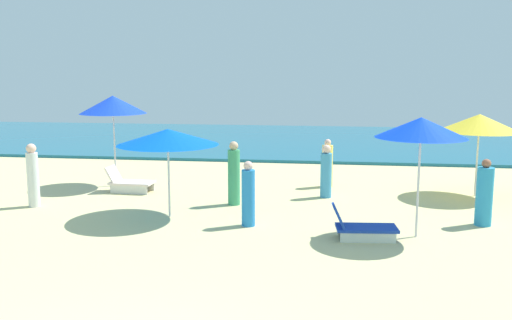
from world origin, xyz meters
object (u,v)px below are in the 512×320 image
Objects in this scene: umbrella_0 at (113,105)px; beachgoer_4 at (248,196)px; beachgoer_3 at (234,175)px; umbrella_3 at (479,123)px; beachgoer_5 at (484,195)px; umbrella_4 at (168,137)px; beachgoer_0 at (327,165)px; lounge_chair_0_0 at (129,182)px; beachgoer_2 at (33,176)px; beachgoer_1 at (326,172)px; lounge_chair_1_0 at (361,227)px; umbrella_1 at (421,128)px.

beachgoer_4 is (4.82, -3.94, -1.83)m from umbrella_0.
beachgoer_3 is 1.13× the size of beachgoer_4.
umbrella_3 reaches higher than beachgoer_5.
umbrella_0 is at bearing -179.84° from umbrella_3.
umbrella_4 is 2.48m from beachgoer_4.
umbrella_3 is at bearing 22.95° from umbrella_4.
beachgoer_3 is at bearing 61.65° from beachgoer_0.
beachgoer_4 is at bearing -125.11° from lounge_chair_0_0.
beachgoer_2 is (-3.88, 0.51, -1.18)m from umbrella_4.
umbrella_3 is 0.96× the size of umbrella_4.
beachgoer_3 is at bearing -25.21° from umbrella_0.
lounge_chair_0_0 is at bearing -4.81° from beachgoer_4.
beachgoer_1 is at bearing -169.89° from umbrella_3.
umbrella_4 is at bearing 104.04° from beachgoer_2.
lounge_chair_0_0 is at bearing 128.08° from umbrella_4.
umbrella_0 is at bearing -107.02° from beachgoer_3.
lounge_chair_0_0 is 3.70m from umbrella_4.
beachgoer_3 reaches higher than beachgoer_5.
umbrella_0 is 1.67× the size of beachgoer_2.
beachgoer_4 is at bearing -14.78° from umbrella_4.
lounge_chair_1_0 is 8.70m from beachgoer_2.
beachgoer_4 is (-1.78, -4.68, 0.03)m from beachgoer_0.
umbrella_4 is at bearing 61.49° from beachgoer_0.
beachgoer_0 is at bearing 6.36° from umbrella_0.
umbrella_4 is at bearing 17.85° from beachgoer_4.
beachgoer_3 is (-2.45, -1.21, 0.09)m from beachgoer_1.
lounge_chair_1_0 is at bearing -32.16° from umbrella_0.
beachgoer_3 reaches higher than beachgoer_1.
umbrella_3 reaches higher than beachgoer_4.
beachgoer_4 is (-6.04, -3.97, -1.40)m from umbrella_3.
beachgoer_4 reaches higher than beachgoer_1.
beachgoer_2 reaches higher than beachgoer_4.
beachgoer_5 reaches higher than beachgoer_4.
lounge_chair_0_0 is 0.56× the size of umbrella_4.
umbrella_3 is at bearing 125.27° from beachgoer_2.
umbrella_0 reaches higher than beachgoer_4.
lounge_chair_0_0 is 0.88× the size of beachgoer_5.
beachgoer_3 is at bearing 121.79° from beachgoer_2.
umbrella_0 is 1.14× the size of umbrella_4.
beachgoer_3 is 6.26m from beachgoer_5.
beachgoer_4 is at bearing 69.56° from lounge_chair_1_0.
beachgoer_1 is 0.99× the size of beachgoer_4.
beachgoer_3 is (4.12, -1.94, -1.73)m from umbrella_0.
beachgoer_3 is at bearing 152.10° from umbrella_1.
lounge_chair_1_0 is 3.28m from beachgoer_5.
umbrella_4 is 1.65× the size of beachgoer_0.
beachgoer_1 is at bearing 127.22° from beachgoer_2.
beachgoer_0 is at bearing -72.86° from lounge_chair_0_0.
umbrella_1 is 1.74× the size of beachgoer_0.
umbrella_0 is 1.19× the size of umbrella_3.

